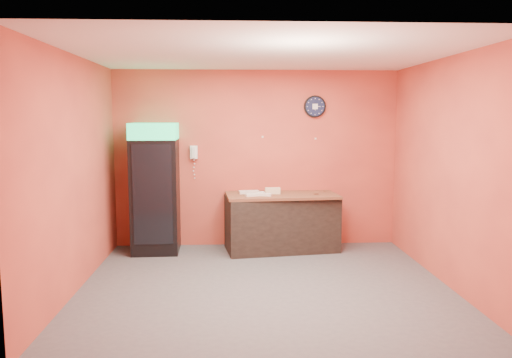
{
  "coord_description": "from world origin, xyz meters",
  "views": [
    {
      "loc": [
        -0.4,
        -5.95,
        2.07
      ],
      "look_at": [
        -0.08,
        0.6,
        1.25
      ],
      "focal_mm": 35.0,
      "sensor_mm": 36.0,
      "label": 1
    }
  ],
  "objects": [
    {
      "name": "butcher_paper",
      "position": [
        0.37,
        1.62,
        0.87
      ],
      "size": [
        1.76,
        0.97,
        0.04
      ],
      "primitive_type": "cube",
      "rotation": [
        0.0,
        0.0,
        0.08
      ],
      "color": "brown",
      "rests_on": "prep_counter"
    },
    {
      "name": "floor",
      "position": [
        0.0,
        0.0,
        0.0
      ],
      "size": [
        4.5,
        4.5,
        0.0
      ],
      "primitive_type": "plane",
      "color": "#47474C",
      "rests_on": "ground"
    },
    {
      "name": "wrapped_sandwich_left",
      "position": [
        -0.07,
        1.43,
        0.9
      ],
      "size": [
        0.27,
        0.17,
        0.04
      ],
      "primitive_type": "cube",
      "rotation": [
        0.0,
        0.0,
        0.32
      ],
      "color": "silver",
      "rests_on": "butcher_paper"
    },
    {
      "name": "prep_counter",
      "position": [
        0.37,
        1.62,
        0.42
      ],
      "size": [
        1.78,
        0.98,
        0.85
      ],
      "primitive_type": "cube",
      "rotation": [
        0.0,
        0.0,
        0.14
      ],
      "color": "black",
      "rests_on": "floor"
    },
    {
      "name": "right_wall",
      "position": [
        2.25,
        0.0,
        1.4
      ],
      "size": [
        0.02,
        4.0,
        2.8
      ],
      "primitive_type": "cube",
      "color": "#D2523B",
      "rests_on": "floor"
    },
    {
      "name": "kitchen_tool",
      "position": [
        0.19,
        1.73,
        0.92
      ],
      "size": [
        0.06,
        0.06,
        0.06
      ],
      "primitive_type": "cylinder",
      "color": "silver",
      "rests_on": "butcher_paper"
    },
    {
      "name": "ceiling",
      "position": [
        0.0,
        0.0,
        2.8
      ],
      "size": [
        4.5,
        4.0,
        0.02
      ],
      "primitive_type": "cube",
      "color": "white",
      "rests_on": "back_wall"
    },
    {
      "name": "wrapped_sandwich_right",
      "position": [
        -0.13,
        1.69,
        0.91
      ],
      "size": [
        0.32,
        0.16,
        0.04
      ],
      "primitive_type": "cube",
      "rotation": [
        0.0,
        0.0,
        0.15
      ],
      "color": "silver",
      "rests_on": "butcher_paper"
    },
    {
      "name": "left_wall",
      "position": [
        -2.25,
        0.0,
        1.4
      ],
      "size": [
        0.02,
        4.0,
        2.8
      ],
      "primitive_type": "cube",
      "color": "#D2523B",
      "rests_on": "floor"
    },
    {
      "name": "back_wall",
      "position": [
        0.0,
        2.0,
        1.4
      ],
      "size": [
        4.5,
        0.02,
        2.8
      ],
      "primitive_type": "cube",
      "color": "#D2523B",
      "rests_on": "floor"
    },
    {
      "name": "beverage_cooler",
      "position": [
        -1.56,
        1.61,
        0.96
      ],
      "size": [
        0.71,
        0.72,
        1.97
      ],
      "rotation": [
        0.0,
        0.0,
        0.03
      ],
      "color": "black",
      "rests_on": "floor"
    },
    {
      "name": "wall_phone",
      "position": [
        -0.99,
        1.95,
        1.51
      ],
      "size": [
        0.11,
        0.1,
        0.21
      ],
      "color": "white",
      "rests_on": "back_wall"
    },
    {
      "name": "wall_clock",
      "position": [
        0.93,
        1.97,
        2.23
      ],
      "size": [
        0.35,
        0.06,
        0.35
      ],
      "color": "black",
      "rests_on": "back_wall"
    },
    {
      "name": "sub_roll_stack",
      "position": [
        0.23,
        1.62,
        0.94
      ],
      "size": [
        0.24,
        0.1,
        0.1
      ],
      "rotation": [
        0.0,
        0.0,
        0.07
      ],
      "color": "beige",
      "rests_on": "butcher_paper"
    },
    {
      "name": "wrapped_sandwich_mid",
      "position": [
        0.08,
        1.45,
        0.9
      ],
      "size": [
        0.27,
        0.17,
        0.04
      ],
      "primitive_type": "cube",
      "rotation": [
        0.0,
        0.0,
        -0.31
      ],
      "color": "silver",
      "rests_on": "butcher_paper"
    }
  ]
}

